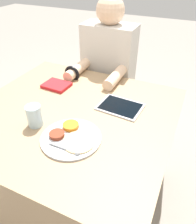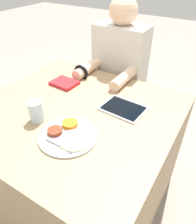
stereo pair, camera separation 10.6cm
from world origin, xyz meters
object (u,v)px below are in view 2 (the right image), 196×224
red_notebook (64,83)px  person_diner (118,88)px  drinking_glass (36,111)px  thali_tray (68,135)px  tablet_device (123,108)px

red_notebook → person_diner: bearing=68.2°
person_diner → drinking_glass: (-0.05, -0.80, 0.24)m
thali_tray → tablet_device: 0.35m
tablet_device → drinking_glass: bearing=-135.9°
red_notebook → tablet_device: (0.45, -0.05, -0.00)m
drinking_glass → red_notebook: bearing=108.6°
person_diner → red_notebook: bearing=-111.8°
thali_tray → red_notebook: thali_tray is taller
thali_tray → drinking_glass: size_ratio=2.57×
thali_tray → red_notebook: (-0.33, 0.38, -0.00)m
red_notebook → person_diner: 0.51m
red_notebook → drinking_glass: drinking_glass is taller
red_notebook → person_diner: person_diner is taller
tablet_device → drinking_glass: drinking_glass is taller
thali_tray → person_diner: (-0.16, 0.82, -0.19)m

